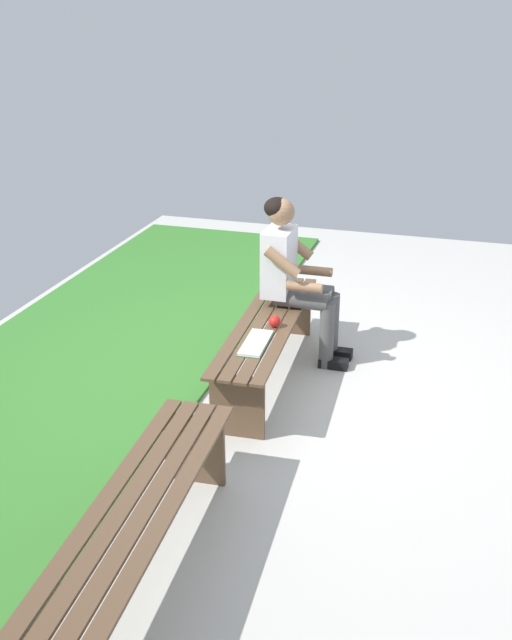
{
  "coord_description": "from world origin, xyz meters",
  "views": [
    {
      "loc": [
        4.73,
        1.33,
        2.59
      ],
      "look_at": [
        0.77,
        0.15,
        0.8
      ],
      "focal_mm": 42.17,
      "sensor_mm": 36.0,
      "label": 1
    }
  ],
  "objects_px": {
    "bench_far": "(136,524)",
    "person_seated": "(295,273)",
    "book_open": "(256,343)",
    "apple": "(275,321)",
    "bench_near": "(267,334)"
  },
  "relations": [
    {
      "from": "bench_far",
      "to": "person_seated",
      "type": "bearing_deg",
      "value": 177.78
    },
    {
      "from": "bench_far",
      "to": "book_open",
      "type": "xyz_separation_m",
      "value": [
        -1.81,
        0.04,
        0.11
      ]
    },
    {
      "from": "bench_far",
      "to": "apple",
      "type": "height_order",
      "value": "apple"
    },
    {
      "from": "person_seated",
      "to": "apple",
      "type": "distance_m",
      "value": 0.51
    },
    {
      "from": "bench_near",
      "to": "person_seated",
      "type": "relative_size",
      "value": 1.51
    },
    {
      "from": "bench_near",
      "to": "bench_far",
      "type": "height_order",
      "value": "same"
    },
    {
      "from": "book_open",
      "to": "bench_far",
      "type": "bearing_deg",
      "value": -3.94
    },
    {
      "from": "bench_far",
      "to": "person_seated",
      "type": "relative_size",
      "value": 1.57
    },
    {
      "from": "bench_near",
      "to": "apple",
      "type": "height_order",
      "value": "apple"
    },
    {
      "from": "bench_far",
      "to": "person_seated",
      "type": "distance_m",
      "value": 2.62
    },
    {
      "from": "bench_near",
      "to": "bench_far",
      "type": "bearing_deg",
      "value": -0.0
    },
    {
      "from": "bench_near",
      "to": "apple",
      "type": "distance_m",
      "value": 0.18
    },
    {
      "from": "apple",
      "to": "book_open",
      "type": "distance_m",
      "value": 0.32
    },
    {
      "from": "bench_near",
      "to": "bench_far",
      "type": "distance_m",
      "value": 2.21
    },
    {
      "from": "bench_far",
      "to": "person_seated",
      "type": "height_order",
      "value": "person_seated"
    }
  ]
}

